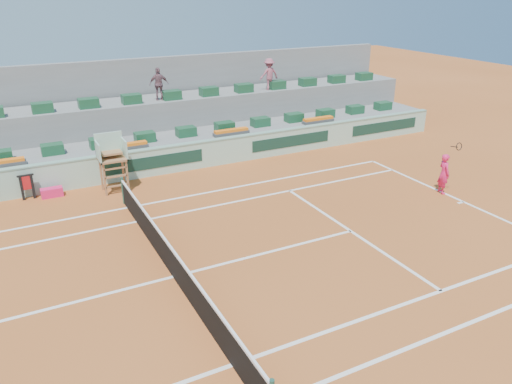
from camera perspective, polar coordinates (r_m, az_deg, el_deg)
ground at (r=14.95m, az=-9.43°, el=-9.55°), size 90.00×90.00×0.00m
seating_tier_lower at (r=24.29m, az=-17.55°, el=4.09°), size 36.00×4.00×1.20m
seating_tier_upper at (r=25.62m, az=-18.41°, el=6.55°), size 36.00×2.40×2.60m
stadium_back_wall at (r=26.95m, az=-19.25°, el=9.19°), size 36.00×0.40×4.40m
player_bag at (r=21.60m, az=-22.29°, el=-0.04°), size 0.83×0.37×0.37m
spectator_mid at (r=25.41m, az=-11.03°, el=12.02°), size 0.98×0.54×1.58m
spectator_right at (r=27.61m, az=1.50°, el=13.32°), size 1.08×0.63×1.67m
court_lines at (r=14.95m, az=-9.43°, el=-9.53°), size 23.89×11.09×0.01m
tennis_net at (r=14.68m, az=-9.56°, el=-7.81°), size 0.10×11.97×1.10m
advertising_hoarding at (r=22.22m, az=-16.43°, el=2.61°), size 36.00×0.34×1.26m
umpire_chair at (r=20.99m, az=-16.20°, el=4.12°), size 1.10×0.90×2.40m
seat_row_lower at (r=23.20m, az=-17.37°, el=5.39°), size 32.90×0.60×0.44m
seat_row_upper at (r=24.69m, az=-18.60°, el=9.61°), size 32.90×0.60×0.44m
flower_planters at (r=22.28m, az=-20.72°, el=4.02°), size 26.80×0.36×0.28m
towel_rack at (r=21.58m, az=-24.71°, el=0.74°), size 0.62×0.10×1.03m
tennis_player at (r=21.52m, az=20.68°, el=2.00°), size 0.54×0.91×2.28m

